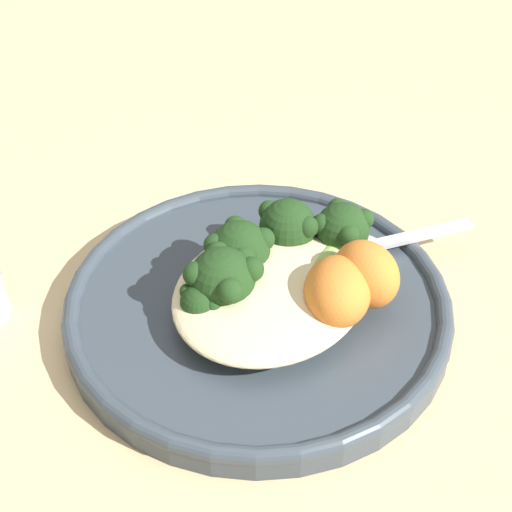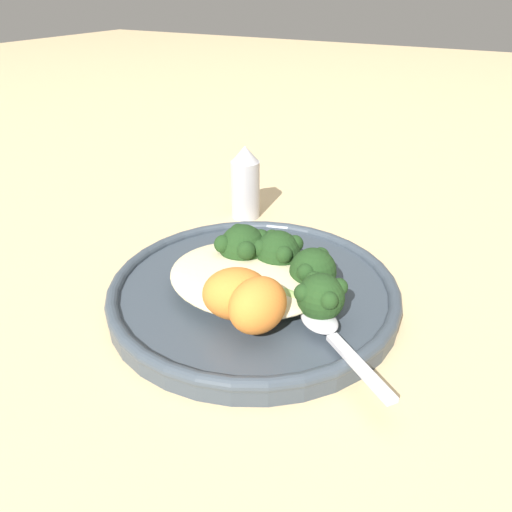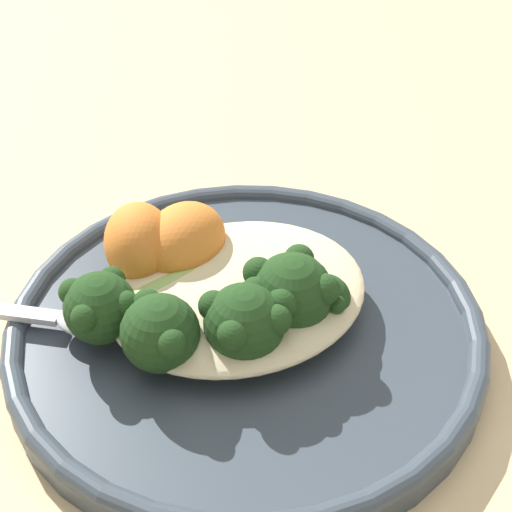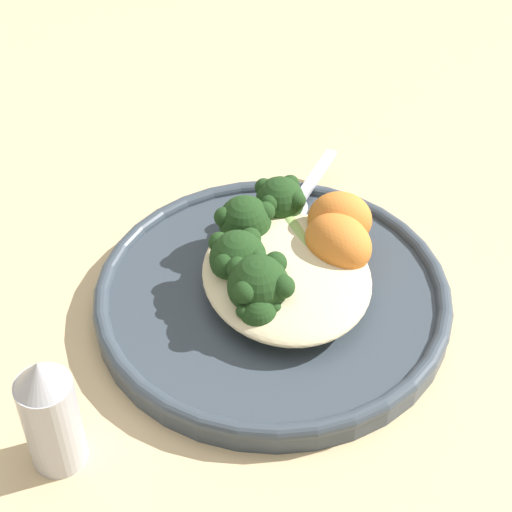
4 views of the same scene
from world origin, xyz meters
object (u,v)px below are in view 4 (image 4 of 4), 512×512
at_px(broccoli_stalk_1, 258,231).
at_px(sweet_potato_chunk_1, 340,220).
at_px(broccoli_stalk_0, 288,217).
at_px(salt_shaker, 50,413).
at_px(quinoa_mound, 286,271).
at_px(broccoli_stalk_3, 264,284).
at_px(broccoli_stalk_2, 243,259).
at_px(plate, 277,293).
at_px(spoon, 297,202).
at_px(sweet_potato_chunk_0, 338,243).
at_px(broccoli_stalk_4, 279,298).

height_order(broccoli_stalk_1, sweet_potato_chunk_1, sweet_potato_chunk_1).
height_order(broccoli_stalk_0, salt_shaker, salt_shaker).
xyz_separation_m(quinoa_mound, broccoli_stalk_3, (0.02, -0.02, 0.01)).
bearing_deg(broccoli_stalk_1, salt_shaker, 92.56).
bearing_deg(broccoli_stalk_3, broccoli_stalk_0, -140.36).
bearing_deg(broccoli_stalk_0, broccoli_stalk_1, 106.70).
bearing_deg(broccoli_stalk_0, quinoa_mound, 156.68).
xyz_separation_m(broccoli_stalk_1, broccoli_stalk_2, (0.03, -0.02, 0.00)).
distance_m(plate, quinoa_mound, 0.02).
distance_m(broccoli_stalk_1, broccoli_stalk_2, 0.04).
distance_m(plate, spoon, 0.09).
bearing_deg(sweet_potato_chunk_0, plate, -76.83).
relative_size(broccoli_stalk_1, broccoli_stalk_3, 1.14).
bearing_deg(broccoli_stalk_2, salt_shaker, 49.26).
xyz_separation_m(broccoli_stalk_3, sweet_potato_chunk_0, (-0.03, 0.06, 0.00)).
relative_size(broccoli_stalk_4, spoon, 0.97).
height_order(quinoa_mound, spoon, quinoa_mound).
height_order(broccoli_stalk_1, spoon, broccoli_stalk_1).
height_order(broccoli_stalk_3, salt_shaker, salt_shaker).
distance_m(broccoli_stalk_0, sweet_potato_chunk_0, 0.05).
bearing_deg(sweet_potato_chunk_1, broccoli_stalk_0, -116.01).
bearing_deg(broccoli_stalk_4, quinoa_mound, -150.56).
bearing_deg(broccoli_stalk_1, spoon, -82.54).
height_order(plate, broccoli_stalk_1, broccoli_stalk_1).
height_order(quinoa_mound, sweet_potato_chunk_0, sweet_potato_chunk_0).
height_order(broccoli_stalk_2, broccoli_stalk_4, broccoli_stalk_2).
height_order(broccoli_stalk_4, sweet_potato_chunk_0, sweet_potato_chunk_0).
xyz_separation_m(plate, broccoli_stalk_0, (-0.05, 0.02, 0.03)).
bearing_deg(spoon, broccoli_stalk_0, -167.99).
height_order(broccoli_stalk_2, sweet_potato_chunk_1, sweet_potato_chunk_1).
bearing_deg(quinoa_mound, plate, -86.18).
bearing_deg(broccoli_stalk_2, broccoli_stalk_1, -109.40).
relative_size(broccoli_stalk_1, salt_shaker, 1.03).
relative_size(broccoli_stalk_3, spoon, 0.82).
xyz_separation_m(broccoli_stalk_2, spoon, (-0.08, 0.06, -0.02)).
xyz_separation_m(quinoa_mound, sweet_potato_chunk_0, (-0.01, 0.04, 0.01)).
bearing_deg(broccoli_stalk_3, sweet_potato_chunk_1, -166.78).
bearing_deg(sweet_potato_chunk_0, sweet_potato_chunk_1, 161.82).
distance_m(plate, sweet_potato_chunk_1, 0.07).
xyz_separation_m(broccoli_stalk_3, broccoli_stalk_4, (0.01, 0.01, -0.01)).
bearing_deg(spoon, broccoli_stalk_1, 173.92).
xyz_separation_m(quinoa_mound, broccoli_stalk_1, (-0.04, -0.01, 0.01)).
bearing_deg(quinoa_mound, broccoli_stalk_0, 164.66).
distance_m(quinoa_mound, broccoli_stalk_4, 0.03).
distance_m(sweet_potato_chunk_0, salt_shaker, 0.24).
height_order(plate, salt_shaker, salt_shaker).
height_order(sweet_potato_chunk_1, spoon, sweet_potato_chunk_1).
height_order(plate, broccoli_stalk_3, broccoli_stalk_3).
bearing_deg(sweet_potato_chunk_0, broccoli_stalk_1, -118.07).
height_order(plate, spoon, spoon).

